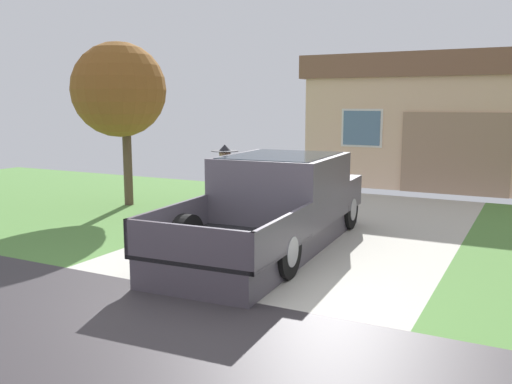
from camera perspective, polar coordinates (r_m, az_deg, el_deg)
ground at (r=6.04m, az=-14.47°, el=-15.64°), size 29.20×18.60×0.18m
pickup_truck at (r=9.86m, az=2.36°, el=-1.20°), size 2.30×5.55×1.58m
person_with_hat at (r=10.65m, az=-3.22°, el=1.21°), size 0.53×0.53×1.72m
handbag at (r=10.74m, az=-4.22°, el=-3.50°), size 0.35×0.21×0.46m
house_with_garage at (r=18.63m, az=22.37°, el=6.91°), size 10.04×5.57×3.92m
front_yard_tree at (r=13.69m, az=-13.75°, el=9.98°), size 2.23×2.33×3.93m
wheeled_trash_bin at (r=16.15m, az=0.39°, el=2.31°), size 0.60×0.72×1.04m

